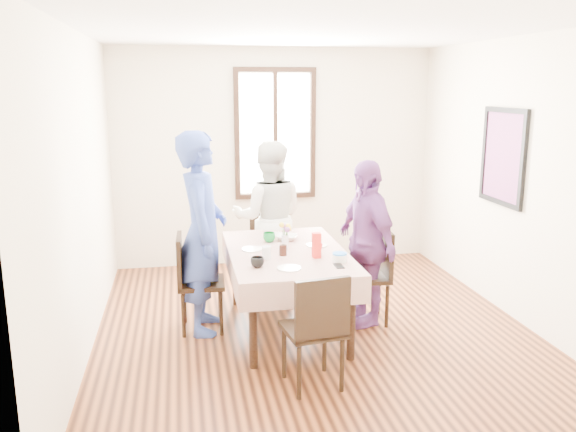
# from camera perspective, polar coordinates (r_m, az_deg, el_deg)

# --- Properties ---
(ground) EXTENTS (4.50, 4.50, 0.00)m
(ground) POSITION_cam_1_polar(r_m,az_deg,el_deg) (5.61, 2.57, -10.97)
(ground) COLOR black
(ground) RESTS_ON ground
(back_wall) EXTENTS (4.00, 0.00, 4.00)m
(back_wall) POSITION_cam_1_polar(r_m,az_deg,el_deg) (7.40, -1.27, 5.69)
(back_wall) COLOR beige
(back_wall) RESTS_ON ground
(right_wall) EXTENTS (0.00, 4.50, 4.50)m
(right_wall) POSITION_cam_1_polar(r_m,az_deg,el_deg) (5.99, 21.71, 3.16)
(right_wall) COLOR beige
(right_wall) RESTS_ON ground
(window_frame) EXTENTS (1.02, 0.06, 1.62)m
(window_frame) POSITION_cam_1_polar(r_m,az_deg,el_deg) (7.35, -1.26, 7.99)
(window_frame) COLOR black
(window_frame) RESTS_ON back_wall
(window_pane) EXTENTS (0.90, 0.02, 1.50)m
(window_pane) POSITION_cam_1_polar(r_m,az_deg,el_deg) (7.36, -1.27, 8.00)
(window_pane) COLOR white
(window_pane) RESTS_ON back_wall
(art_poster) EXTENTS (0.04, 0.76, 0.96)m
(art_poster) POSITION_cam_1_polar(r_m,az_deg,el_deg) (6.21, 20.24, 5.44)
(art_poster) COLOR red
(art_poster) RESTS_ON right_wall
(dining_table) EXTENTS (0.94, 1.55, 0.75)m
(dining_table) POSITION_cam_1_polar(r_m,az_deg,el_deg) (5.48, -0.10, -7.30)
(dining_table) COLOR black
(dining_table) RESTS_ON ground
(tablecloth) EXTENTS (1.06, 1.67, 0.01)m
(tablecloth) POSITION_cam_1_polar(r_m,az_deg,el_deg) (5.36, -0.10, -3.47)
(tablecloth) COLOR #5C1407
(tablecloth) RESTS_ON dining_table
(chair_left) EXTENTS (0.44, 0.44, 0.91)m
(chair_left) POSITION_cam_1_polar(r_m,az_deg,el_deg) (5.51, -8.43, -6.44)
(chair_left) COLOR black
(chair_left) RESTS_ON ground
(chair_right) EXTENTS (0.46, 0.46, 0.91)m
(chair_right) POSITION_cam_1_polar(r_m,az_deg,el_deg) (5.68, 7.62, -5.83)
(chair_right) COLOR black
(chair_right) RESTS_ON ground
(chair_far) EXTENTS (0.46, 0.46, 0.91)m
(chair_far) POSITION_cam_1_polar(r_m,az_deg,el_deg) (6.46, -1.82, -3.45)
(chair_far) COLOR black
(chair_far) RESTS_ON ground
(chair_near) EXTENTS (0.48, 0.48, 0.91)m
(chair_near) POSITION_cam_1_polar(r_m,az_deg,el_deg) (4.48, 2.42, -10.92)
(chair_near) COLOR black
(chair_near) RESTS_ON ground
(person_left) EXTENTS (0.51, 0.72, 1.86)m
(person_left) POSITION_cam_1_polar(r_m,az_deg,el_deg) (5.38, -8.37, -1.65)
(person_left) COLOR #2F4494
(person_left) RESTS_ON ground
(person_far) EXTENTS (0.90, 0.75, 1.67)m
(person_far) POSITION_cam_1_polar(r_m,az_deg,el_deg) (6.35, -1.81, -0.20)
(person_far) COLOR beige
(person_far) RESTS_ON ground
(person_right) EXTENTS (0.57, 0.98, 1.58)m
(person_right) POSITION_cam_1_polar(r_m,az_deg,el_deg) (5.58, 7.51, -2.59)
(person_right) COLOR #6F3A7E
(person_right) RESTS_ON ground
(mug_black) EXTENTS (0.13, 0.13, 0.09)m
(mug_black) POSITION_cam_1_polar(r_m,az_deg,el_deg) (4.88, -3.01, -4.52)
(mug_black) COLOR black
(mug_black) RESTS_ON tablecloth
(mug_flag) EXTENTS (0.12, 0.12, 0.09)m
(mug_flag) POSITION_cam_1_polar(r_m,az_deg,el_deg) (5.31, 2.92, -3.11)
(mug_flag) COLOR red
(mug_flag) RESTS_ON tablecloth
(mug_green) EXTENTS (0.12, 0.12, 0.09)m
(mug_green) POSITION_cam_1_polar(r_m,az_deg,el_deg) (5.66, -1.85, -2.08)
(mug_green) COLOR #0C7226
(mug_green) RESTS_ON tablecloth
(serving_bowl) EXTENTS (0.25, 0.25, 0.05)m
(serving_bowl) POSITION_cam_1_polar(r_m,az_deg,el_deg) (5.73, -0.11, -2.10)
(serving_bowl) COLOR white
(serving_bowl) RESTS_ON tablecloth
(juice_carton) EXTENTS (0.07, 0.07, 0.22)m
(juice_carton) POSITION_cam_1_polar(r_m,az_deg,el_deg) (5.13, 2.79, -2.85)
(juice_carton) COLOR red
(juice_carton) RESTS_ON tablecloth
(butter_tub) EXTENTS (0.13, 0.13, 0.06)m
(butter_tub) POSITION_cam_1_polar(r_m,az_deg,el_deg) (5.06, 5.05, -4.08)
(butter_tub) COLOR white
(butter_tub) RESTS_ON tablecloth
(jam_jar) EXTENTS (0.07, 0.07, 0.09)m
(jam_jar) POSITION_cam_1_polar(r_m,az_deg,el_deg) (5.21, -0.50, -3.36)
(jam_jar) COLOR black
(jam_jar) RESTS_ON tablecloth
(drinking_glass) EXTENTS (0.08, 0.08, 0.11)m
(drinking_glass) POSITION_cam_1_polar(r_m,az_deg,el_deg) (5.11, -2.12, -3.58)
(drinking_glass) COLOR silver
(drinking_glass) RESTS_ON tablecloth
(smartphone) EXTENTS (0.07, 0.13, 0.01)m
(smartphone) POSITION_cam_1_polar(r_m,az_deg,el_deg) (4.93, 4.96, -4.87)
(smartphone) COLOR black
(smartphone) RESTS_ON tablecloth
(flower_vase) EXTENTS (0.06, 0.06, 0.13)m
(flower_vase) POSITION_cam_1_polar(r_m,az_deg,el_deg) (5.43, -0.28, -2.52)
(flower_vase) COLOR silver
(flower_vase) RESTS_ON tablecloth
(plate_left) EXTENTS (0.20, 0.20, 0.01)m
(plate_left) POSITION_cam_1_polar(r_m,az_deg,el_deg) (5.40, -3.49, -3.25)
(plate_left) COLOR white
(plate_left) RESTS_ON tablecloth
(plate_right) EXTENTS (0.20, 0.20, 0.01)m
(plate_right) POSITION_cam_1_polar(r_m,az_deg,el_deg) (5.53, 2.83, -2.86)
(plate_right) COLOR white
(plate_right) RESTS_ON tablecloth
(plate_far) EXTENTS (0.20, 0.20, 0.01)m
(plate_far) POSITION_cam_1_polar(r_m,az_deg,el_deg) (5.92, -1.39, -1.81)
(plate_far) COLOR white
(plate_far) RESTS_ON tablecloth
(plate_near) EXTENTS (0.20, 0.20, 0.01)m
(plate_near) POSITION_cam_1_polar(r_m,az_deg,el_deg) (4.85, 0.11, -5.10)
(plate_near) COLOR white
(plate_near) RESTS_ON tablecloth
(butter_lid) EXTENTS (0.12, 0.12, 0.01)m
(butter_lid) POSITION_cam_1_polar(r_m,az_deg,el_deg) (5.04, 5.05, -3.67)
(butter_lid) COLOR blue
(butter_lid) RESTS_ON butter_tub
(flower_bunch) EXTENTS (0.09, 0.09, 0.10)m
(flower_bunch) POSITION_cam_1_polar(r_m,az_deg,el_deg) (5.40, -0.28, -1.36)
(flower_bunch) COLOR yellow
(flower_bunch) RESTS_ON flower_vase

